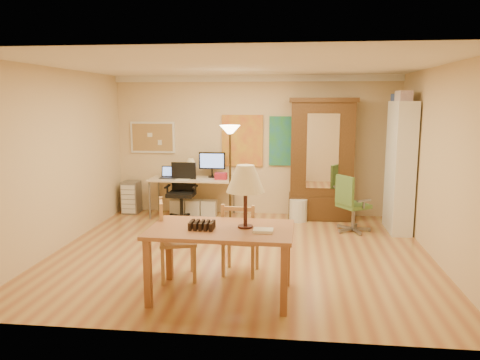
# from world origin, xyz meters

# --- Properties ---
(floor) EXTENTS (5.50, 5.50, 0.00)m
(floor) POSITION_xyz_m (0.00, 0.00, 0.00)
(floor) COLOR #9A5D36
(floor) RESTS_ON ground
(crown_molding) EXTENTS (5.50, 0.08, 0.12)m
(crown_molding) POSITION_xyz_m (0.00, 2.46, 2.64)
(crown_molding) COLOR white
(crown_molding) RESTS_ON floor
(corkboard) EXTENTS (0.90, 0.04, 0.62)m
(corkboard) POSITION_xyz_m (-2.05, 2.47, 1.50)
(corkboard) COLOR #A68C4E
(corkboard) RESTS_ON floor
(art_panel_left) EXTENTS (0.80, 0.04, 1.00)m
(art_panel_left) POSITION_xyz_m (-0.25, 2.47, 1.45)
(art_panel_left) COLOR gold
(art_panel_left) RESTS_ON floor
(art_panel_right) EXTENTS (0.75, 0.04, 0.95)m
(art_panel_right) POSITION_xyz_m (0.65, 2.47, 1.45)
(art_panel_right) COLOR teal
(art_panel_right) RESTS_ON floor
(dining_table) EXTENTS (1.63, 1.00, 1.51)m
(dining_table) POSITION_xyz_m (0.05, -1.55, 0.96)
(dining_table) COLOR brown
(dining_table) RESTS_ON floor
(ladder_chair_back) EXTENTS (0.47, 0.45, 0.95)m
(ladder_chair_back) POSITION_xyz_m (0.09, -0.86, 0.44)
(ladder_chair_back) COLOR #B57C52
(ladder_chair_back) RESTS_ON floor
(ladder_chair_left) EXTENTS (0.56, 0.58, 1.01)m
(ladder_chair_left) POSITION_xyz_m (-0.71, -1.10, 0.47)
(ladder_chair_left) COLOR #B57C52
(ladder_chair_left) RESTS_ON floor
(torchiere_lamp) EXTENTS (0.33, 0.33, 1.83)m
(torchiere_lamp) POSITION_xyz_m (-0.28, 0.87, 1.47)
(torchiere_lamp) COLOR #3A2C17
(torchiere_lamp) RESTS_ON floor
(computer_desk) EXTENTS (1.64, 0.72, 1.24)m
(computer_desk) POSITION_xyz_m (-1.15, 2.16, 0.45)
(computer_desk) COLOR beige
(computer_desk) RESTS_ON floor
(office_chair_black) EXTENTS (0.65, 0.65, 1.06)m
(office_chair_black) POSITION_xyz_m (-1.33, 1.85, 0.28)
(office_chair_black) COLOR black
(office_chair_black) RESTS_ON floor
(office_chair_green) EXTENTS (0.62, 0.62, 0.98)m
(office_chair_green) POSITION_xyz_m (1.76, 1.34, 0.26)
(office_chair_green) COLOR slate
(office_chair_green) RESTS_ON floor
(drawer_cart) EXTENTS (0.32, 0.38, 0.64)m
(drawer_cart) POSITION_xyz_m (-2.46, 2.25, 0.32)
(drawer_cart) COLOR slate
(drawer_cart) RESTS_ON floor
(armoire) EXTENTS (1.24, 0.59, 2.28)m
(armoire) POSITION_xyz_m (1.28, 2.24, 0.99)
(armoire) COLOR #36210E
(armoire) RESTS_ON floor
(bookshelf) EXTENTS (0.33, 0.89, 2.21)m
(bookshelf) POSITION_xyz_m (2.55, 1.51, 1.10)
(bookshelf) COLOR white
(bookshelf) RESTS_ON floor
(wastebin) EXTENTS (0.33, 0.33, 0.42)m
(wastebin) POSITION_xyz_m (0.86, 1.96, 0.21)
(wastebin) COLOR silver
(wastebin) RESTS_ON floor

